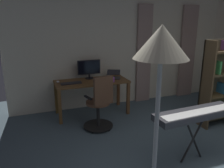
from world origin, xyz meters
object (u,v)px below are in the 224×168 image
object	(u,v)px
bookshelf	(223,83)
piano_keyboard	(196,115)
computer_monitor	(89,68)
cell_phone_face_up	(98,81)
computer_mouse	(58,82)
desk	(92,85)
computer_keyboard	(71,83)
floor_lamp	(160,71)
office_chair	(100,105)
mug_coffee	(112,79)
laptop	(113,76)

from	to	relation	value
bookshelf	piano_keyboard	distance (m)	1.58
computer_monitor	cell_phone_face_up	size ratio (longest dim) A/B	3.45
computer_mouse	desk	bearing A→B (deg)	171.83
computer_keyboard	computer_mouse	bearing A→B (deg)	-37.33
piano_keyboard	floor_lamp	distance (m)	2.02
piano_keyboard	computer_monitor	bearing A→B (deg)	-72.55
office_chair	floor_lamp	world-z (taller)	floor_lamp
computer_mouse	piano_keyboard	world-z (taller)	piano_keyboard
bookshelf	floor_lamp	bearing A→B (deg)	36.97
bookshelf	desk	bearing A→B (deg)	-30.10
office_chair	bookshelf	bearing A→B (deg)	-27.49
computer_keyboard	cell_phone_face_up	size ratio (longest dim) A/B	2.87
desk	office_chair	bearing A→B (deg)	85.59
mug_coffee	piano_keyboard	bearing A→B (deg)	105.28
desk	office_chair	xyz separation A→B (m)	(0.06, 0.75, -0.17)
office_chair	computer_monitor	world-z (taller)	computer_monitor
office_chair	piano_keyboard	distance (m)	1.72
laptop	cell_phone_face_up	size ratio (longest dim) A/B	2.74
bookshelf	floor_lamp	world-z (taller)	floor_lamp
desk	bookshelf	distance (m)	2.58
desk	floor_lamp	size ratio (longest dim) A/B	0.77
computer_keyboard	cell_phone_face_up	bearing A→B (deg)	176.84
computer_monitor	laptop	distance (m)	0.56
computer_mouse	bookshelf	bearing A→B (deg)	154.47
cell_phone_face_up	computer_mouse	bearing A→B (deg)	-36.01
desk	laptop	size ratio (longest dim) A/B	3.84
desk	piano_keyboard	xyz separation A→B (m)	(-0.90, 2.15, 0.07)
desk	computer_monitor	xyz separation A→B (m)	(-0.01, -0.21, 0.32)
piano_keyboard	laptop	bearing A→B (deg)	-83.31
desk	laptop	distance (m)	0.53
laptop	office_chair	bearing A→B (deg)	79.77
computer_mouse	computer_keyboard	bearing A→B (deg)	142.67
computer_monitor	laptop	world-z (taller)	computer_monitor
office_chair	computer_keyboard	distance (m)	0.82
office_chair	bookshelf	xyz separation A→B (m)	(-2.28, 0.54, 0.34)
bookshelf	piano_keyboard	world-z (taller)	bookshelf
laptop	mug_coffee	size ratio (longest dim) A/B	3.20
piano_keyboard	computer_keyboard	bearing A→B (deg)	-60.33
mug_coffee	bookshelf	world-z (taller)	bookshelf
cell_phone_face_up	bookshelf	world-z (taller)	bookshelf
desk	computer_monitor	bearing A→B (deg)	-91.49
desk	office_chair	distance (m)	0.77
computer_mouse	floor_lamp	size ratio (longest dim) A/B	0.05
computer_monitor	office_chair	bearing A→B (deg)	86.22
office_chair	mug_coffee	xyz separation A→B (m)	(-0.44, -0.51, 0.32)
laptop	desk	bearing A→B (deg)	31.18
laptop	computer_mouse	size ratio (longest dim) A/B	3.95
desk	piano_keyboard	world-z (taller)	piano_keyboard
computer_keyboard	cell_phone_face_up	xyz separation A→B (m)	(-0.55, 0.03, -0.01)
mug_coffee	floor_lamp	distance (m)	3.29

